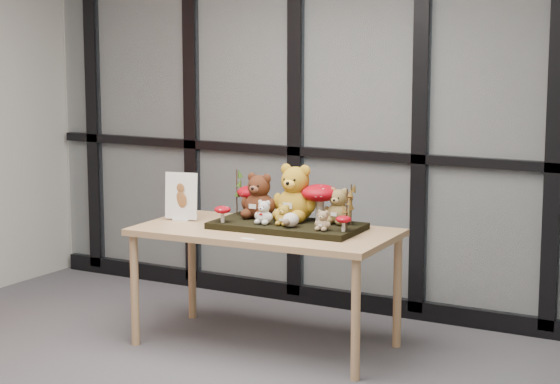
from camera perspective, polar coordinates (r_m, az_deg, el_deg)
The scene contains 22 objects.
room_shell at distance 4.52m, azimuth -9.21°, elevation 6.79°, with size 5.00×5.00×5.00m.
glass_partition at distance 6.64m, azimuth 4.31°, elevation 5.26°, with size 4.90×0.06×2.78m.
display_table at distance 5.93m, azimuth -0.82°, elevation -2.73°, with size 1.55×0.84×0.71m.
diorama_tray at distance 5.91m, azimuth 0.40°, elevation -1.92°, with size 0.87×0.43×0.04m, color black.
bear_pooh_yellow at distance 5.97m, azimuth 0.88°, elevation 0.14°, with size 0.28×0.25×0.37m, color #BC8C1F, non-canonical shape.
bear_brown_medium at distance 6.04m, azimuth -1.17°, elevation -0.08°, with size 0.23×0.21×0.30m, color #482211, non-canonical shape.
bear_tan_back at distance 5.88m, azimuth 3.31°, elevation -0.67°, with size 0.18×0.16×0.23m, color olive, non-canonical shape.
bear_small_yellow at distance 5.82m, azimuth 0.22°, elevation -1.23°, with size 0.10×0.09×0.14m, color #AE8726, non-canonical shape.
bear_white_bow at distance 5.86m, azimuth -0.90°, elevation -1.07°, with size 0.12×0.11×0.15m, color silver, non-canonical shape.
bear_beige_small at distance 5.68m, azimuth 2.44°, elevation -1.54°, with size 0.10×0.09×0.13m, color tan, non-canonical shape.
plush_cream_hedgehog at distance 5.77m, azimuth 0.61°, elevation -1.54°, with size 0.07×0.06×0.09m, color silver, non-canonical shape.
mushroom_back_left at distance 6.14m, azimuth -1.58°, elevation -0.39°, with size 0.18×0.18×0.20m, color maroon, non-canonical shape.
mushroom_back_right at distance 5.92m, azimuth 2.26°, elevation -0.52°, with size 0.22×0.22×0.24m, color maroon, non-canonical shape.
mushroom_front_left at distance 5.92m, azimuth -3.25°, elevation -1.21°, with size 0.10×0.10×0.11m, color maroon, non-canonical shape.
mushroom_front_right at distance 5.66m, azimuth 3.59°, elevation -1.74°, with size 0.09×0.09×0.10m, color maroon, non-canonical shape.
sprig_green_far_left at distance 6.17m, azimuth -2.45°, elevation 0.01°, with size 0.05×0.05×0.28m, color #17340B, non-canonical shape.
sprig_green_mid_left at distance 6.15m, azimuth -1.12°, elevation -0.37°, with size 0.05×0.05×0.20m, color #17340B, non-canonical shape.
sprig_dry_far_right at distance 5.83m, azimuth 4.02°, elevation -0.72°, with size 0.05×0.05×0.24m, color brown, non-canonical shape.
sprig_dry_mid_right at distance 5.72m, azimuth 3.79°, elevation -0.96°, with size 0.05×0.05×0.23m, color brown, non-canonical shape.
sprig_green_centre at distance 6.07m, azimuth 0.56°, elevation -0.58°, with size 0.05×0.05×0.18m, color #17340B, non-canonical shape.
sign_holder at distance 6.19m, azimuth -5.59°, elevation -0.36°, with size 0.21×0.08×0.30m.
label_card at distance 5.63m, azimuth -1.79°, elevation -2.65°, with size 0.08×0.03×0.00m, color white.
Camera 1 is at (2.82, -3.53, 1.84)m, focal length 65.00 mm.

